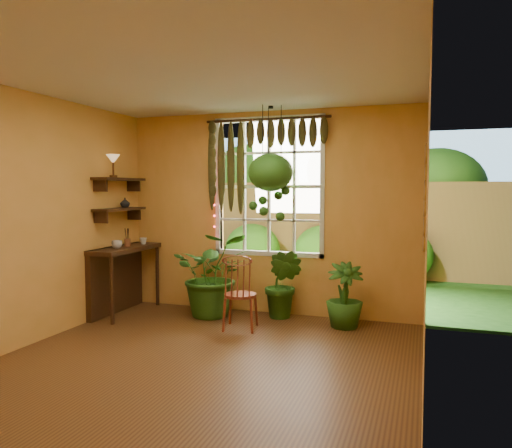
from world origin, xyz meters
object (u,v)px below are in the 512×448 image
Objects in this scene: counter_ledge at (119,272)px; hanging_basket at (271,176)px; windsor_chair at (240,304)px; potted_plant_left at (214,274)px; potted_plant_mid at (283,284)px.

hanging_basket is (2.06, 0.27, 1.28)m from counter_ledge.
hanging_basket is at bearing 58.34° from windsor_chair.
potted_plant_left is 1.49m from hanging_basket.
counter_ledge is 1.16× the size of windsor_chair.
windsor_chair reaches higher than potted_plant_mid.
hanging_basket is (0.76, 0.05, 1.27)m from potted_plant_left.
windsor_chair is 0.93× the size of potted_plant_left.
windsor_chair is at bearing -112.71° from hanging_basket.
counter_ledge is 1.87m from windsor_chair.
counter_ledge is 1.31m from potted_plant_left.
potted_plant_mid is (0.35, 0.65, 0.15)m from windsor_chair.
potted_plant_mid is 0.62× the size of hanging_basket.
potted_plant_mid is (2.19, 0.41, -0.10)m from counter_ledge.
windsor_chair is 0.77m from potted_plant_left.
hanging_basket is (0.22, 0.52, 1.53)m from windsor_chair.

